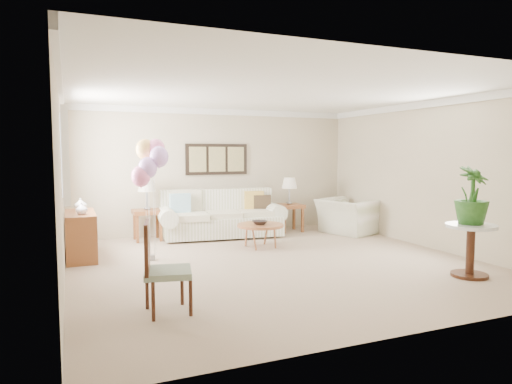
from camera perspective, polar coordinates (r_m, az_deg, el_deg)
ground_plane at (r=7.11m, az=2.48°, el=-8.83°), size 6.00×6.00×0.00m
room_shell at (r=6.95m, az=1.38°, el=4.40°), size 6.04×6.04×2.60m
wall_art_triptych at (r=9.68m, az=-4.92°, el=4.10°), size 1.35×0.06×0.65m
sofa at (r=9.21m, az=-4.33°, el=-3.30°), size 2.65×1.18×0.94m
end_table_left at (r=9.02m, az=-13.44°, el=-2.78°), size 0.55×0.50×0.60m
end_table_right at (r=9.79m, az=4.18°, el=-2.09°), size 0.54×0.49×0.59m
lamp_left at (r=8.97m, az=-13.51°, el=0.68°), size 0.33×0.33×0.59m
lamp_right at (r=9.74m, az=4.20°, el=1.01°), size 0.32×0.32×0.57m
coffee_table at (r=8.15m, az=0.56°, el=-4.27°), size 0.83×0.83×0.42m
decor_bowl at (r=8.09m, az=0.47°, el=-3.85°), size 0.34×0.34×0.07m
armchair at (r=9.78m, az=11.42°, el=-2.98°), size 1.26×1.35×0.72m
side_table at (r=6.88m, az=25.27°, el=-5.14°), size 0.67×0.67×0.72m
potted_plant at (r=6.84m, az=25.38°, el=-0.36°), size 0.50×0.50×0.79m
accent_chair at (r=4.94m, az=-11.79°, el=-9.01°), size 0.57×0.57×0.99m
credenza at (r=7.88m, az=-21.06°, el=-5.06°), size 0.46×1.20×0.74m
vase_white at (r=7.54m, az=-20.97°, el=-1.95°), size 0.19×0.19×0.18m
vase_sage at (r=8.06m, az=-21.07°, el=-1.43°), size 0.25×0.25×0.21m
balloon_cluster at (r=7.27m, az=-13.14°, el=3.86°), size 0.57×0.50×1.91m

